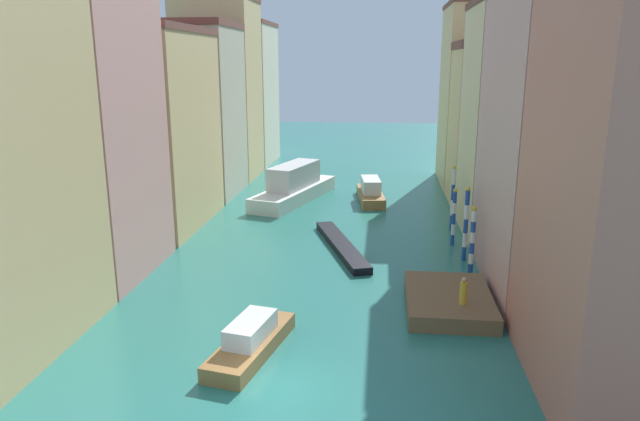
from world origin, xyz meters
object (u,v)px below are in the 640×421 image
object	(u,v)px
person_on_dock	(463,292)
gondola_black	(341,245)
waterfront_dock	(449,300)
mooring_pole_0	(472,240)
mooring_pole_2	(454,216)
motorboat_0	(371,192)
mooring_pole_3	(453,198)
mooring_pole_1	(466,223)
motorboat_1	(251,340)
vaporetto_white	(294,186)

from	to	relation	value
person_on_dock	gondola_black	world-z (taller)	person_on_dock
waterfront_dock	mooring_pole_0	distance (m)	5.71
person_on_dock	mooring_pole_2	distance (m)	12.10
person_on_dock	mooring_pole_0	size ratio (longest dim) A/B	0.33
waterfront_dock	motorboat_0	bearing A→B (deg)	101.07
gondola_black	motorboat_0	world-z (taller)	motorboat_0
mooring_pole_2	mooring_pole_3	world-z (taller)	mooring_pole_3
mooring_pole_3	gondola_black	xyz separation A→B (m)	(-7.88, -5.31, -2.27)
mooring_pole_2	gondola_black	world-z (taller)	mooring_pole_2
mooring_pole_3	gondola_black	distance (m)	9.77
mooring_pole_1	mooring_pole_0	bearing A→B (deg)	-88.51
waterfront_dock	motorboat_0	size ratio (longest dim) A/B	0.85
mooring_pole_0	motorboat_1	size ratio (longest dim) A/B	0.67
mooring_pole_0	vaporetto_white	bearing A→B (deg)	126.93
motorboat_0	motorboat_1	world-z (taller)	motorboat_0
person_on_dock	vaporetto_white	xyz separation A→B (m)	(-12.01, 24.13, -0.15)
gondola_black	person_on_dock	bearing A→B (deg)	-57.15
vaporetto_white	gondola_black	world-z (taller)	vaporetto_white
person_on_dock	mooring_pole_0	distance (m)	6.60
mooring_pole_0	motorboat_1	distance (m)	15.50
person_on_dock	mooring_pole_0	world-z (taller)	mooring_pole_0
vaporetto_white	mooring_pole_1	bearing A→B (deg)	-49.00
mooring_pole_2	motorboat_0	world-z (taller)	mooring_pole_2
mooring_pole_1	gondola_black	xyz separation A→B (m)	(-7.95, 1.50, -2.22)
mooring_pole_0	mooring_pole_1	distance (m)	2.49
mooring_pole_1	motorboat_1	bearing A→B (deg)	-128.85
waterfront_dock	vaporetto_white	size ratio (longest dim) A/B	0.49
motorboat_0	mooring_pole_3	bearing A→B (deg)	-54.97
gondola_black	motorboat_0	xyz separation A→B (m)	(1.63, 14.23, 0.57)
mooring_pole_0	motorboat_0	bearing A→B (deg)	109.31
mooring_pole_2	vaporetto_white	size ratio (longest dim) A/B	0.32
mooring_pole_2	mooring_pole_3	distance (m)	3.71
mooring_pole_2	motorboat_0	size ratio (longest dim) A/B	0.55
motorboat_1	waterfront_dock	bearing A→B (deg)	32.70
mooring_pole_3	gondola_black	size ratio (longest dim) A/B	0.48
person_on_dock	gondola_black	xyz separation A→B (m)	(-6.72, 10.41, -1.20)
mooring_pole_3	gondola_black	bearing A→B (deg)	-146.01
mooring_pole_2	motorboat_0	xyz separation A→B (m)	(-5.95, 12.58, -1.24)
motorboat_0	vaporetto_white	bearing A→B (deg)	-175.82
gondola_black	motorboat_1	world-z (taller)	motorboat_1
waterfront_dock	mooring_pole_3	xyz separation A→B (m)	(1.68, 14.42, 2.11)
gondola_black	motorboat_0	bearing A→B (deg)	83.45
waterfront_dock	person_on_dock	distance (m)	1.75
mooring_pole_0	gondola_black	xyz separation A→B (m)	(-8.01, 3.98, -1.91)
person_on_dock	motorboat_0	world-z (taller)	person_on_dock
mooring_pole_3	waterfront_dock	bearing A→B (deg)	-96.65
mooring_pole_0	gondola_black	size ratio (longest dim) A/B	0.40
person_on_dock	motorboat_1	distance (m)	10.62
motorboat_1	mooring_pole_1	bearing A→B (deg)	51.15
gondola_black	motorboat_0	distance (m)	14.33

